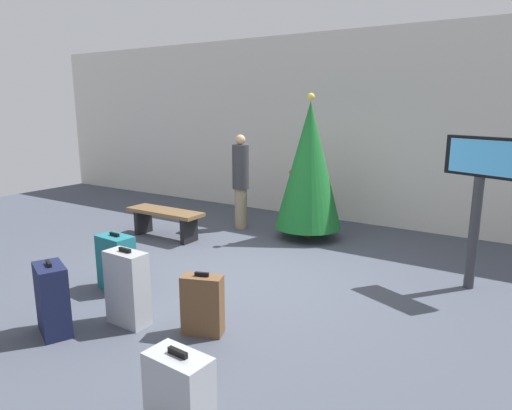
# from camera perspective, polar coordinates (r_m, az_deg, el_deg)

# --- Properties ---
(ground_plane) EXTENTS (16.00, 16.00, 0.00)m
(ground_plane) POSITION_cam_1_polar(r_m,az_deg,el_deg) (6.01, -2.34, -9.11)
(ground_plane) COLOR #424754
(back_wall) EXTENTS (16.00, 0.20, 3.54)m
(back_wall) POSITION_cam_1_polar(r_m,az_deg,el_deg) (8.89, 11.56, 9.35)
(back_wall) COLOR beige
(back_wall) RESTS_ON ground_plane
(holiday_tree) EXTENTS (1.11, 1.11, 2.39)m
(holiday_tree) POSITION_cam_1_polar(r_m,az_deg,el_deg) (7.55, 6.67, 4.92)
(holiday_tree) COLOR #4C3319
(holiday_tree) RESTS_ON ground_plane
(flight_info_kiosk) EXTENTS (0.84, 0.41, 1.85)m
(flight_info_kiosk) POSITION_cam_1_polar(r_m,az_deg,el_deg) (5.96, 26.10, 2.32)
(flight_info_kiosk) COLOR #333338
(flight_info_kiosk) RESTS_ON ground_plane
(waiting_bench) EXTENTS (1.40, 0.44, 0.48)m
(waiting_bench) POSITION_cam_1_polar(r_m,az_deg,el_deg) (7.83, -11.30, -1.50)
(waiting_bench) COLOR brown
(waiting_bench) RESTS_ON ground_plane
(traveller_0) EXTENTS (0.42, 0.42, 1.70)m
(traveller_0) POSITION_cam_1_polar(r_m,az_deg,el_deg) (8.19, -1.93, 3.24)
(traveller_0) COLOR gray
(traveller_0) RESTS_ON ground_plane
(suitcase_0) EXTENTS (0.50, 0.40, 0.74)m
(suitcase_0) POSITION_cam_1_polar(r_m,az_deg,el_deg) (4.94, -24.11, -10.74)
(suitcase_0) COLOR #141938
(suitcase_0) RESTS_ON ground_plane
(suitcase_1) EXTENTS (0.44, 0.31, 0.64)m
(suitcase_1) POSITION_cam_1_polar(r_m,az_deg,el_deg) (4.57, -6.70, -12.31)
(suitcase_1) COLOR brown
(suitcase_1) RESTS_ON ground_plane
(suitcase_2) EXTENTS (0.45, 0.23, 0.81)m
(suitcase_2) POSITION_cam_1_polar(r_m,az_deg,el_deg) (4.88, -15.78, -9.96)
(suitcase_2) COLOR #9EA0A5
(suitcase_2) RESTS_ON ground_plane
(suitcase_3) EXTENTS (0.46, 0.30, 0.71)m
(suitcase_3) POSITION_cam_1_polar(r_m,az_deg,el_deg) (5.82, -17.05, -6.90)
(suitcase_3) COLOR #19606B
(suitcase_3) RESTS_ON ground_plane
(suitcase_4) EXTENTS (0.44, 0.26, 0.71)m
(suitcase_4) POSITION_cam_1_polar(r_m,az_deg,el_deg) (3.22, -9.52, -23.21)
(suitcase_4) COLOR #9EA0A5
(suitcase_4) RESTS_ON ground_plane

